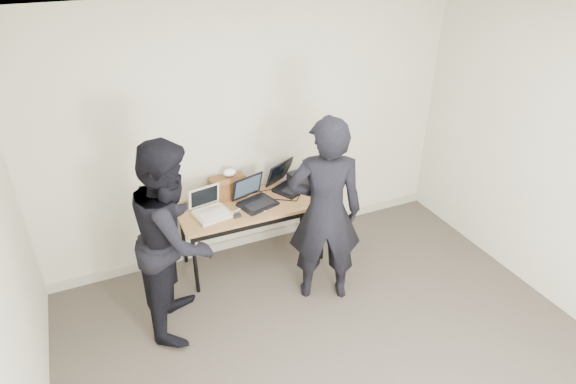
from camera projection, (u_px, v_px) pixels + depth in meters
room at (374, 253)px, 3.16m from camera, size 4.60×4.60×2.80m
desk at (252, 209)px, 4.94m from camera, size 1.51×0.67×0.72m
laptop_beige at (210, 210)px, 4.71m from camera, size 0.38×0.37×0.26m
laptop_center at (254, 198)px, 4.90m from camera, size 0.44×0.43×0.28m
laptop_right at (288, 182)px, 5.19m from camera, size 0.50×0.50×0.28m
leather_satchel at (228, 187)px, 4.97m from camera, size 0.37×0.19×0.25m
tissue at (229, 173)px, 4.90m from camera, size 0.14×0.10×0.08m
equipment_box at (300, 178)px, 5.26m from camera, size 0.25×0.22×0.13m
power_brick at (237, 216)px, 4.69m from camera, size 0.08×0.06×0.03m
cables at (256, 203)px, 4.92m from camera, size 1.15×0.41×0.01m
person_typist at (325, 212)px, 4.37m from camera, size 0.80×0.67×1.87m
person_observer at (174, 238)px, 4.08m from camera, size 0.96×1.07×1.80m
baseboard at (258, 237)px, 5.57m from camera, size 4.50×0.03×0.10m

